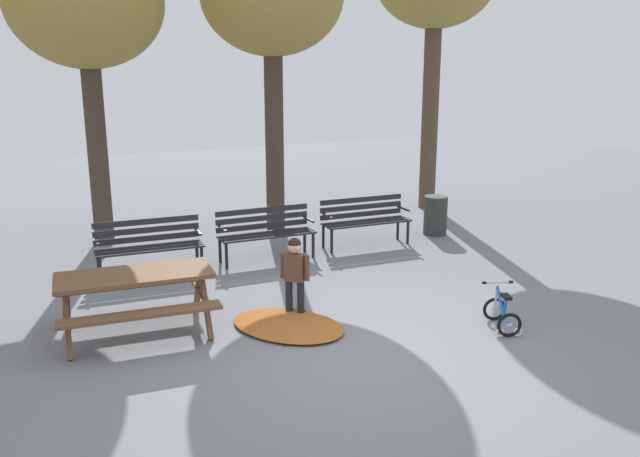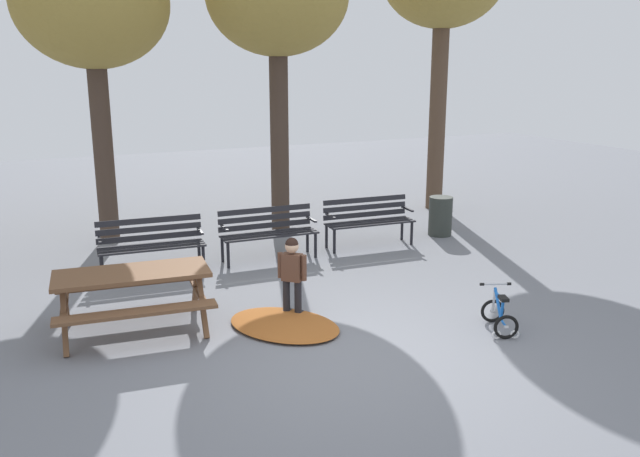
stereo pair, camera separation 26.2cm
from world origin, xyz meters
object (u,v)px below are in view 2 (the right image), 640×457
at_px(child_standing, 292,270).
at_px(picnic_table, 133,285).
at_px(kids_bicycle, 500,315).
at_px(park_bench_left, 268,229).
at_px(trash_bin, 440,216).
at_px(park_bench_right, 368,218).
at_px(park_bench_far_left, 151,241).

bearing_deg(child_standing, picnic_table, 170.27).
relative_size(picnic_table, kids_bicycle, 3.05).
distance_m(park_bench_left, trash_bin, 3.50).
relative_size(park_bench_right, child_standing, 1.56).
xyz_separation_m(picnic_table, trash_bin, (6.05, 2.24, -0.22)).
height_order(park_bench_far_left, park_bench_left, same).
relative_size(picnic_table, trash_bin, 2.62).
height_order(child_standing, trash_bin, child_standing).
relative_size(picnic_table, park_bench_left, 1.19).
xyz_separation_m(park_bench_far_left, park_bench_right, (3.80, -0.05, 0.00)).
distance_m(picnic_table, park_bench_far_left, 2.34).
bearing_deg(park_bench_left, picnic_table, -139.50).
distance_m(park_bench_far_left, park_bench_right, 3.80).
distance_m(picnic_table, trash_bin, 6.45).
bearing_deg(trash_bin, kids_bicycle, -116.39).
relative_size(park_bench_far_left, park_bench_right, 1.00).
relative_size(park_bench_left, kids_bicycle, 2.56).
bearing_deg(park_bench_far_left, trash_bin, -0.02).
height_order(picnic_table, trash_bin, picnic_table).
bearing_deg(child_standing, park_bench_right, 44.97).
distance_m(park_bench_right, trash_bin, 1.60).
bearing_deg(trash_bin, picnic_table, -159.70).
relative_size(park_bench_left, child_standing, 1.55).
bearing_deg(trash_bin, child_standing, -148.05).
relative_size(child_standing, kids_bicycle, 1.65).
bearing_deg(park_bench_left, park_bench_right, 0.33).
height_order(picnic_table, kids_bicycle, picnic_table).
xyz_separation_m(park_bench_left, trash_bin, (3.50, 0.06, -0.14)).
distance_m(park_bench_left, park_bench_right, 1.90).
height_order(park_bench_left, trash_bin, park_bench_left).
bearing_deg(kids_bicycle, park_bench_far_left, 129.31).
height_order(picnic_table, park_bench_far_left, park_bench_far_left).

